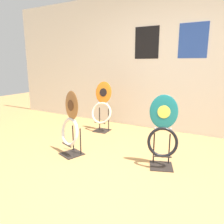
% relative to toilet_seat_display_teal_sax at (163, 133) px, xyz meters
% --- Properties ---
extents(ground_plane, '(14.00, 14.00, 0.00)m').
position_rel_toilet_seat_display_teal_sax_xyz_m(ground_plane, '(-0.24, -0.70, -0.45)').
color(ground_plane, '#B7844C').
extents(wall_back, '(8.00, 0.07, 2.60)m').
position_rel_toilet_seat_display_teal_sax_xyz_m(wall_back, '(-0.25, 1.57, 0.85)').
color(wall_back, silver).
rests_on(wall_back, ground_plane).
extents(toilet_seat_display_teal_sax, '(0.40, 0.36, 0.92)m').
position_rel_toilet_seat_display_teal_sax_xyz_m(toilet_seat_display_teal_sax, '(0.00, 0.00, 0.00)').
color(toilet_seat_display_teal_sax, black).
rests_on(toilet_seat_display_teal_sax, ground_plane).
extents(toilet_seat_display_orange_sun, '(0.43, 0.30, 0.94)m').
position_rel_toilet_seat_display_teal_sax_xyz_m(toilet_seat_display_orange_sun, '(-1.45, 0.88, -0.02)').
color(toilet_seat_display_orange_sun, black).
rests_on(toilet_seat_display_orange_sun, ground_plane).
extents(toilet_seat_display_woodgrain, '(0.42, 0.35, 0.92)m').
position_rel_toilet_seat_display_teal_sax_xyz_m(toilet_seat_display_woodgrain, '(-1.23, -0.27, -0.01)').
color(toilet_seat_display_woodgrain, black).
rests_on(toilet_seat_display_woodgrain, ground_plane).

